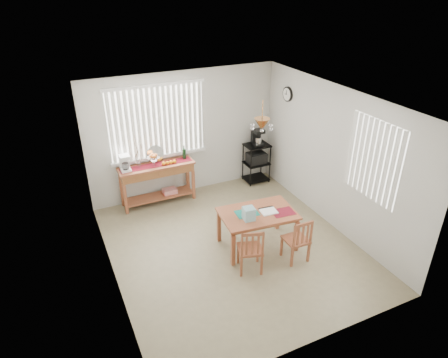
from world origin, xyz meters
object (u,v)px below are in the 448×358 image
chair_right (297,240)px  wire_cart (256,159)px  cart_items (257,137)px  chair_left (250,250)px  sideboard (157,174)px  dining_table (258,216)px

chair_right → wire_cart: bearing=74.2°
cart_items → chair_left: cart_items is taller
chair_left → wire_cart: bearing=59.1°
cart_items → chair_left: size_ratio=0.45×
sideboard → wire_cart: wire_cart is taller
sideboard → chair_right: (1.49, -2.77, -0.24)m
wire_cart → chair_left: size_ratio=1.09×
sideboard → wire_cart: bearing=-0.4°
cart_items → dining_table: (-1.18, -2.15, -0.46)m
chair_right → dining_table: bearing=122.4°
cart_items → dining_table: cart_items is taller
chair_right → chair_left: bearing=173.7°
wire_cart → chair_right: 2.87m
wire_cart → dining_table: wire_cart is taller
wire_cart → sideboard: bearing=179.6°
sideboard → cart_items: bearing=-0.2°
wire_cart → cart_items: (0.00, 0.01, 0.52)m
wire_cart → cart_items: cart_items is taller
chair_left → chair_right: bearing=-6.3°
cart_items → dining_table: size_ratio=0.28×
chair_left → chair_right: (0.81, -0.09, -0.00)m
sideboard → dining_table: (1.09, -2.15, -0.04)m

